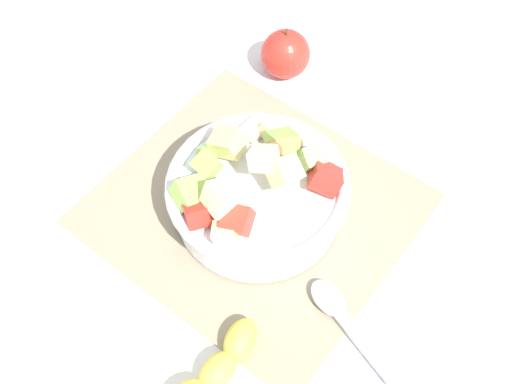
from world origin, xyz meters
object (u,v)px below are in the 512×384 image
Objects in this scene: whole_apple at (286,54)px; banana_whole at (215,369)px; serving_spoon at (354,330)px; salad_bowl at (255,194)px.

whole_apple is 0.59× the size of banana_whole.
serving_spoon is at bearing 54.60° from banana_whole.
whole_apple is at bearing 117.92° from salad_bowl.
banana_whole is at bearing -63.91° from salad_bowl.
whole_apple is (-0.13, 0.25, -0.01)m from salad_bowl.
salad_bowl reaches higher than whole_apple.
serving_spoon is 1.49× the size of banana_whole.
whole_apple reaches higher than serving_spoon.
whole_apple is (-0.33, 0.31, 0.03)m from serving_spoon.
serving_spoon is 2.52× the size of whole_apple.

